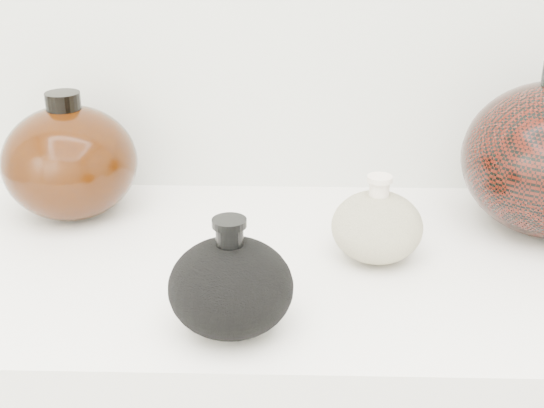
{
  "coord_description": "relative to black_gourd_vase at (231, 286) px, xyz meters",
  "views": [
    {
      "loc": [
        0.02,
        0.07,
        1.36
      ],
      "look_at": [
        -0.0,
        0.92,
        0.99
      ],
      "focal_mm": 50.0,
      "sensor_mm": 36.0,
      "label": 1
    }
  ],
  "objects": [
    {
      "name": "left_round_pot",
      "position": [
        -0.25,
        0.3,
        0.03
      ],
      "size": [
        0.25,
        0.25,
        0.18
      ],
      "color": "black",
      "rests_on": "display_counter"
    },
    {
      "name": "black_gourd_vase",
      "position": [
        0.0,
        0.0,
        0.0
      ],
      "size": [
        0.17,
        0.17,
        0.13
      ],
      "color": "black",
      "rests_on": "display_counter"
    },
    {
      "name": "room",
      "position": [
        0.04,
        -0.51,
        0.35
      ],
      "size": [
        3.04,
        2.42,
        2.64
      ],
      "color": "slate",
      "rests_on": "ground"
    },
    {
      "name": "cream_gourd_vase",
      "position": [
        0.17,
        0.17,
        -0.01
      ],
      "size": [
        0.14,
        0.14,
        0.12
      ],
      "color": "beige",
      "rests_on": "display_counter"
    }
  ]
}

